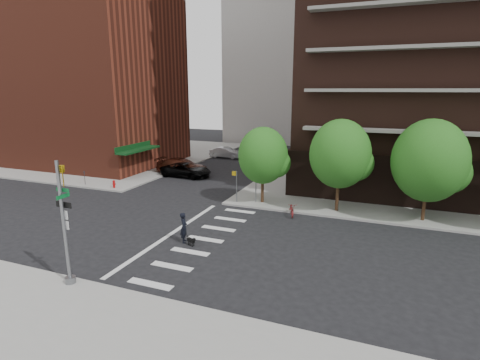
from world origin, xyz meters
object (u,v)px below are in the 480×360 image
at_px(dog_walker, 184,227).
at_px(fire_hydrant, 114,184).
at_px(parked_car_maroon, 182,166).
at_px(parked_car_black, 186,170).
at_px(traffic_signal, 65,233).
at_px(parked_car_silver, 226,153).
at_px(scooter, 292,209).

bearing_deg(dog_walker, fire_hydrant, 31.11).
distance_m(parked_car_maroon, dog_walker, 19.37).
height_order(parked_car_black, dog_walker, dog_walker).
distance_m(traffic_signal, parked_car_black, 23.27).
xyz_separation_m(traffic_signal, dog_walker, (2.44, 6.64, -1.74)).
xyz_separation_m(parked_car_black, parked_car_silver, (-0.51, 12.05, -0.02)).
bearing_deg(parked_car_silver, parked_car_maroon, 178.43).
bearing_deg(parked_car_maroon, fire_hydrant, 159.15).
relative_size(traffic_signal, fire_hydrant, 8.20).
bearing_deg(parked_car_silver, fire_hydrant, 171.47).
distance_m(traffic_signal, dog_walker, 7.29).
height_order(traffic_signal, parked_car_silver, traffic_signal).
height_order(fire_hydrant, dog_walker, dog_walker).
bearing_deg(fire_hydrant, parked_car_silver, 80.22).
relative_size(traffic_signal, parked_car_maroon, 1.00).
height_order(traffic_signal, fire_hydrant, traffic_signal).
bearing_deg(scooter, parked_car_silver, 105.93).
height_order(traffic_signal, parked_car_maroon, traffic_signal).
xyz_separation_m(fire_hydrant, dog_walker, (12.48, -8.65, 0.40)).
bearing_deg(parked_car_silver, dog_walker, -160.44).
distance_m(traffic_signal, scooter, 16.00).
bearing_deg(parked_car_maroon, dog_walker, -151.96).
distance_m(traffic_signal, fire_hydrant, 18.42).
relative_size(parked_car_black, dog_walker, 2.86).
bearing_deg(dog_walker, parked_car_silver, -5.83).
distance_m(parked_car_black, parked_car_silver, 12.06).
xyz_separation_m(parked_car_black, parked_car_maroon, (-1.05, 1.06, 0.11)).
distance_m(fire_hydrant, parked_car_silver, 19.38).
height_order(parked_car_black, scooter, parked_car_black).
bearing_deg(scooter, fire_hydrant, 156.85).
bearing_deg(parked_car_maroon, parked_car_black, -137.37).
bearing_deg(traffic_signal, parked_car_black, 105.59).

